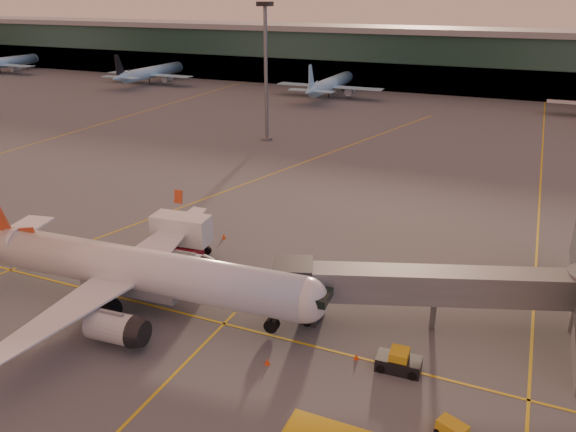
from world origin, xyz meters
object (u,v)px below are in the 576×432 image
at_px(main_airplane, 132,270).
at_px(gpu_cart, 452,430).
at_px(catering_truck, 182,234).
at_px(pushback_tug, 399,362).

bearing_deg(main_airplane, gpu_cart, -13.90).
bearing_deg(catering_truck, gpu_cart, -33.01).
xyz_separation_m(main_airplane, pushback_tug, (24.65, 0.33, -3.01)).
bearing_deg(catering_truck, main_airplane, -86.97).
distance_m(gpu_cart, pushback_tug, 7.41).
bearing_deg(pushback_tug, main_airplane, 177.96).
height_order(main_airplane, gpu_cart, main_airplane).
bearing_deg(main_airplane, pushback_tug, -3.02).
relative_size(main_airplane, pushback_tug, 10.85).
distance_m(main_airplane, catering_truck, 10.80).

